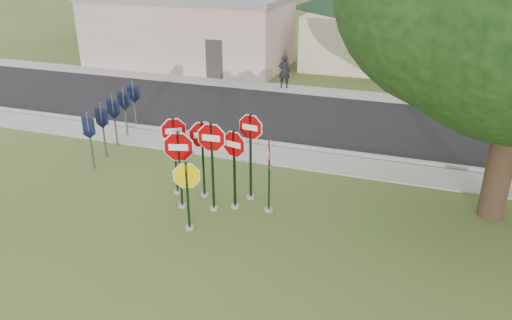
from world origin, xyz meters
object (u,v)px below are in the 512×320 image
(stop_sign_left, at_px, (179,159))
(pedestrian, at_px, (284,71))
(stop_sign_yellow, at_px, (187,189))
(stop_sign_center, at_px, (212,153))

(stop_sign_left, relative_size, pedestrian, 1.43)
(stop_sign_left, bearing_deg, stop_sign_yellow, -54.24)
(stop_sign_center, xyz_separation_m, stop_sign_yellow, (-0.19, -1.20, -0.54))
(pedestrian, bearing_deg, stop_sign_yellow, 90.57)
(stop_sign_left, xyz_separation_m, pedestrian, (-0.84, 13.31, -0.61))
(stop_sign_center, height_order, pedestrian, stop_sign_center)
(stop_sign_yellow, xyz_separation_m, stop_sign_left, (-0.75, 1.03, 0.33))
(stop_sign_center, relative_size, stop_sign_left, 1.12)
(stop_sign_left, height_order, pedestrian, stop_sign_left)
(stop_sign_center, bearing_deg, stop_sign_left, -169.91)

